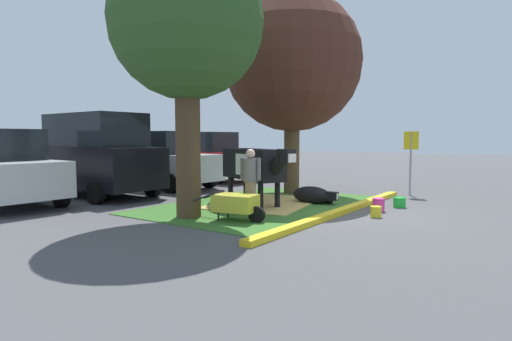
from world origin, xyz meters
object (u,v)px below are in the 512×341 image
object	(u,v)px
bucket_green	(399,202)
shade_tree_left	(187,25)
shade_tree_right	(292,63)
bucket_pink	(379,205)
wheelbarrow	(237,204)
parking_sign	(411,150)
person_handler	(251,180)
bucket_yellow	(376,211)
sedan_blue	(207,157)
suv_black	(96,155)
cow_holstein	(255,165)
hatchback_white	(163,160)
calf_lying	(313,195)

from	to	relation	value
bucket_green	shade_tree_left	bearing A→B (deg)	140.27
shade_tree_right	bucket_pink	world-z (taller)	shade_tree_right
wheelbarrow	parking_sign	xyz separation A→B (m)	(6.44, -1.88, 1.02)
shade_tree_left	bucket_pink	distance (m)	6.15
person_handler	parking_sign	size ratio (longest dim) A/B	0.78
bucket_yellow	sedan_blue	size ratio (longest dim) A/B	0.06
shade_tree_left	wheelbarrow	world-z (taller)	shade_tree_left
bucket_green	shade_tree_right	bearing A→B (deg)	78.10
wheelbarrow	suv_black	xyz separation A→B (m)	(0.71, 6.00, 0.88)
cow_holstein	suv_black	bearing A→B (deg)	104.50
hatchback_white	calf_lying	bearing A→B (deg)	-93.09
cow_holstein	hatchback_white	size ratio (longest dim) A/B	0.66
wheelbarrow	person_handler	bearing A→B (deg)	12.64
shade_tree_left	bucket_yellow	bearing A→B (deg)	-54.28
person_handler	sedan_blue	xyz separation A→B (m)	(5.56, 6.28, 0.16)
shade_tree_left	bucket_green	bearing A→B (deg)	-39.73
bucket_green	sedan_blue	size ratio (longest dim) A/B	0.08
suv_black	hatchback_white	world-z (taller)	suv_black
person_handler	sedan_blue	world-z (taller)	sedan_blue
suv_black	sedan_blue	xyz separation A→B (m)	(5.61, 0.45, -0.29)
shade_tree_right	shade_tree_left	bearing A→B (deg)	-177.49
wheelbarrow	suv_black	size ratio (longest dim) A/B	0.35
shade_tree_right	bucket_yellow	world-z (taller)	shade_tree_right
person_handler	bucket_yellow	bearing A→B (deg)	-59.47
person_handler	bucket_green	distance (m)	4.07
bucket_pink	sedan_blue	world-z (taller)	sedan_blue
shade_tree_right	person_handler	bearing A→B (deg)	-163.02
cow_holstein	sedan_blue	xyz separation A→B (m)	(4.30, 5.51, -0.10)
shade_tree_left	shade_tree_right	bearing A→B (deg)	2.51
bucket_yellow	bucket_pink	distance (m)	0.81
wheelbarrow	bucket_pink	world-z (taller)	wheelbarrow
person_handler	parking_sign	bearing A→B (deg)	-19.80
shade_tree_right	parking_sign	world-z (taller)	shade_tree_right
person_handler	bucket_green	world-z (taller)	person_handler
wheelbarrow	shade_tree_right	bearing A→B (deg)	16.30
bucket_pink	suv_black	size ratio (longest dim) A/B	0.07
bucket_green	hatchback_white	distance (m)	8.36
parking_sign	person_handler	bearing A→B (deg)	160.20
suv_black	sedan_blue	bearing A→B (deg)	4.58
shade_tree_right	wheelbarrow	xyz separation A→B (m)	(-4.68, -1.37, -3.77)
cow_holstein	bucket_pink	xyz separation A→B (m)	(0.96, -3.03, -0.91)
shade_tree_right	hatchback_white	distance (m)	5.73
cow_holstein	wheelbarrow	bearing A→B (deg)	-154.85
bucket_yellow	suv_black	xyz separation A→B (m)	(-1.50, 8.30, 1.14)
shade_tree_left	person_handler	world-z (taller)	shade_tree_left
shade_tree_left	suv_black	world-z (taller)	shade_tree_left
calf_lying	bucket_pink	world-z (taller)	calf_lying
bucket_green	suv_black	distance (m)	8.98
bucket_pink	cow_holstein	bearing A→B (deg)	107.66
shade_tree_right	cow_holstein	xyz separation A→B (m)	(-2.66, -0.42, -3.07)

